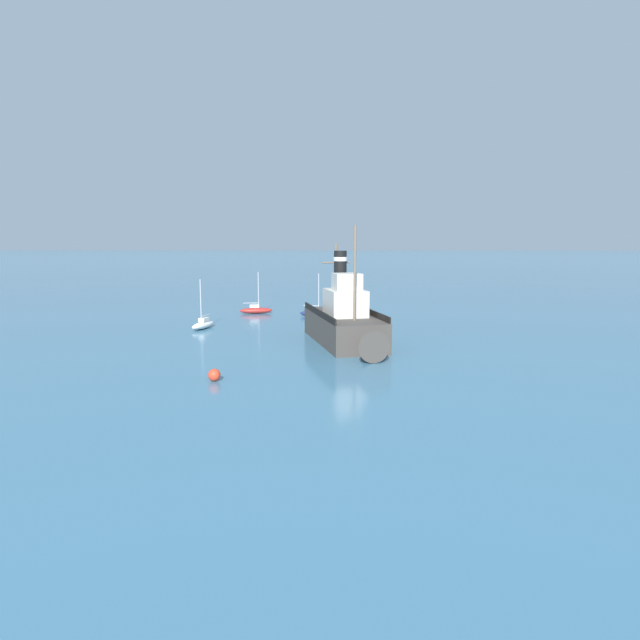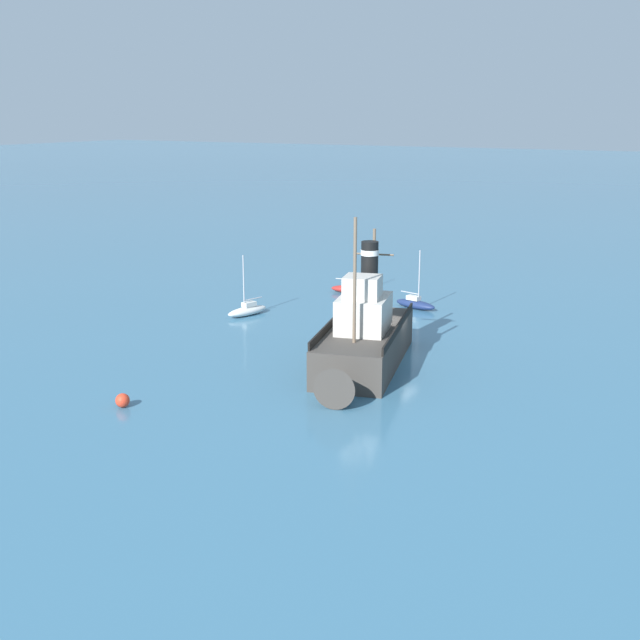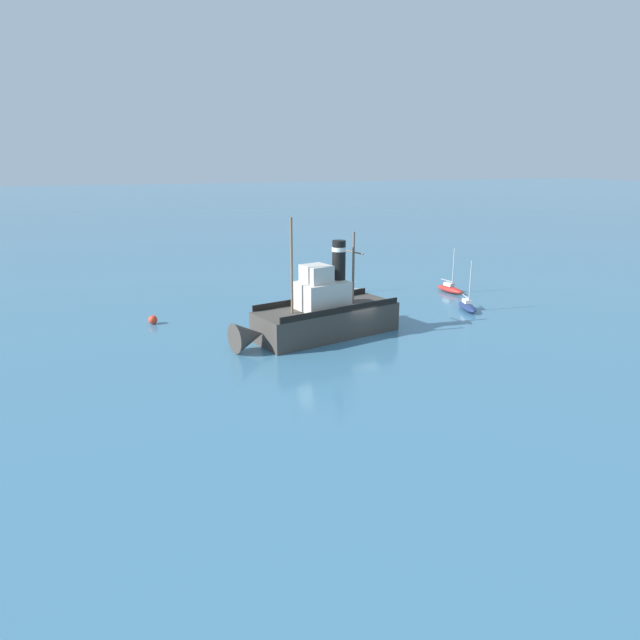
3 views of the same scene
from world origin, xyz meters
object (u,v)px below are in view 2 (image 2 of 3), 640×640
at_px(mooring_buoy, 123,400).
at_px(sailboat_navy, 415,303).
at_px(sailboat_white, 247,310).
at_px(old_tugboat, 363,340).
at_px(sailboat_red, 352,289).

bearing_deg(mooring_buoy, sailboat_navy, -100.59).
xyz_separation_m(sailboat_white, mooring_buoy, (-5.45, 20.38, -0.03)).
xyz_separation_m(old_tugboat, sailboat_white, (13.91, -7.62, -1.40)).
distance_m(old_tugboat, sailboat_red, 21.42).
bearing_deg(old_tugboat, sailboat_navy, -79.32).
relative_size(sailboat_navy, sailboat_red, 1.00).
height_order(sailboat_navy, mooring_buoy, sailboat_navy).
xyz_separation_m(old_tugboat, mooring_buoy, (8.46, 12.75, -1.44)).
relative_size(sailboat_white, sailboat_red, 1.00).
bearing_deg(sailboat_white, mooring_buoy, 104.97).
bearing_deg(mooring_buoy, sailboat_white, -75.03).
height_order(old_tugboat, sailboat_red, old_tugboat).
height_order(sailboat_navy, sailboat_red, same).
bearing_deg(mooring_buoy, old_tugboat, -123.57).
height_order(old_tugboat, mooring_buoy, old_tugboat).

